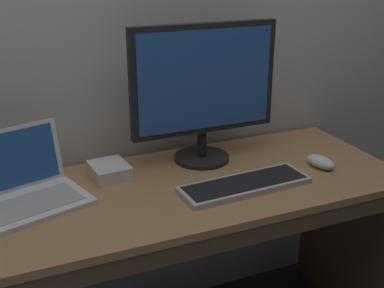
{
  "coord_description": "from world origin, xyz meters",
  "views": [
    {
      "loc": [
        -0.52,
        -1.39,
        1.46
      ],
      "look_at": [
        0.07,
        0.0,
        0.87
      ],
      "focal_mm": 46.45,
      "sensor_mm": 36.0,
      "label": 1
    }
  ],
  "objects": [
    {
      "name": "external_drive_box",
      "position": [
        -0.17,
        0.15,
        0.75
      ],
      "size": [
        0.13,
        0.15,
        0.05
      ],
      "primitive_type": "cube",
      "rotation": [
        0.0,
        0.0,
        0.1
      ],
      "color": "silver",
      "rests_on": "desk"
    },
    {
      "name": "external_monitor",
      "position": [
        0.19,
        0.15,
        1.01
      ],
      "size": [
        0.54,
        0.21,
        0.51
      ],
      "color": "black",
      "rests_on": "desk"
    },
    {
      "name": "desk",
      "position": [
        0.0,
        -0.01,
        0.51
      ],
      "size": [
        1.6,
        0.6,
        0.73
      ],
      "color": "#A87A4C",
      "rests_on": "ground"
    },
    {
      "name": "wired_keyboard",
      "position": [
        0.22,
        -0.1,
        0.74
      ],
      "size": [
        0.45,
        0.17,
        0.02
      ],
      "color": "#BCBCC1",
      "rests_on": "desk"
    },
    {
      "name": "computer_mouse",
      "position": [
        0.55,
        -0.07,
        0.75
      ],
      "size": [
        0.09,
        0.13,
        0.04
      ],
      "primitive_type": "ellipsoid",
      "rotation": [
        0.0,
        0.0,
        0.19
      ],
      "color": "white",
      "rests_on": "desk"
    },
    {
      "name": "laptop_white",
      "position": [
        -0.46,
        0.08,
        0.77
      ],
      "size": [
        0.39,
        0.35,
        0.22
      ],
      "color": "white",
      "rests_on": "desk"
    }
  ]
}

